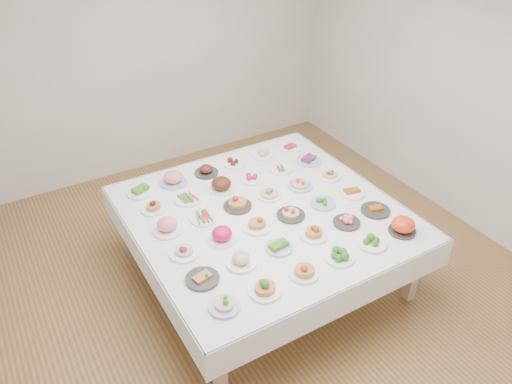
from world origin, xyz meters
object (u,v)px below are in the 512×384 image
display_table (264,217)px  dish_35 (290,146)px  dish_0 (224,303)px  dish_18 (167,224)px

display_table → dish_35: 1.23m
display_table → dish_35: size_ratio=9.55×
dish_35 → display_table: bearing=-135.0°
dish_0 → dish_35: bearing=45.0°
dish_0 → dish_18: bearing=90.5°
display_table → dish_0: 1.23m
display_table → dish_0: size_ratio=10.18×
dish_35 → dish_0: bearing=-135.0°
dish_0 → dish_35: 2.46m
display_table → dish_0: bearing=-135.0°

